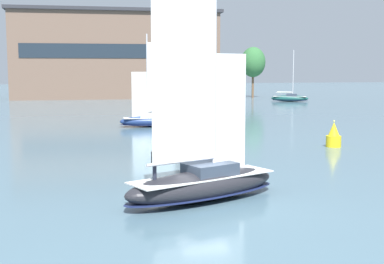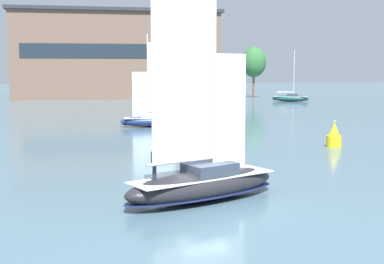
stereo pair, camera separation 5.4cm
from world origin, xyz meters
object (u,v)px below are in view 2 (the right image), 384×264
at_px(tree_shore_left, 254,62).
at_px(sailboat_moored_far_slip, 291,98).
at_px(sailboat_moored_mid_channel, 153,119).
at_px(sailboat_main, 203,181).
at_px(channel_buoy, 334,136).

relative_size(tree_shore_left, sailboat_moored_far_slip, 1.11).
bearing_deg(sailboat_moored_mid_channel, sailboat_moored_far_slip, 51.16).
bearing_deg(sailboat_moored_mid_channel, sailboat_main, -92.54).
relative_size(sailboat_main, channel_buoy, 5.50).
xyz_separation_m(sailboat_moored_mid_channel, channel_buoy, (13.55, -18.76, 0.05)).
relative_size(tree_shore_left, channel_buoy, 4.91).
bearing_deg(tree_shore_left, sailboat_moored_mid_channel, -118.12).
height_order(sailboat_moored_far_slip, channel_buoy, sailboat_moored_far_slip).
bearing_deg(channel_buoy, tree_shore_left, 77.86).
bearing_deg(sailboat_moored_far_slip, sailboat_moored_mid_channel, -128.84).
relative_size(sailboat_main, sailboat_moored_far_slip, 1.24).
xyz_separation_m(sailboat_main, sailboat_moored_mid_channel, (1.55, 34.91, -0.14)).
bearing_deg(sailboat_moored_far_slip, channel_buoy, -107.89).
relative_size(tree_shore_left, sailboat_moored_mid_channel, 1.07).
height_order(sailboat_main, sailboat_moored_mid_channel, sailboat_main).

